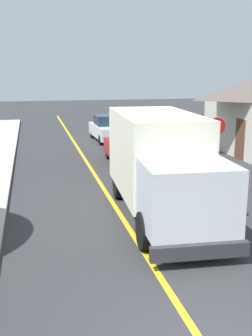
% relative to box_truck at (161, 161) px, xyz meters
% --- Properties ---
extents(centre_line_yellow, '(0.16, 56.00, 0.01)m').
position_rel_box_truck_xyz_m(centre_line_yellow, '(-1.25, 3.16, -1.76)').
color(centre_line_yellow, gold).
rests_on(centre_line_yellow, ground).
extents(box_truck, '(2.80, 7.30, 3.20)m').
position_rel_box_truck_xyz_m(box_truck, '(0.00, 0.00, 0.00)').
color(box_truck, '#F2EDCC').
rests_on(box_truck, ground).
extents(parked_car_near, '(1.83, 4.41, 1.67)m').
position_rel_box_truck_xyz_m(parked_car_near, '(0.77, 7.60, -0.97)').
color(parked_car_near, maroon).
rests_on(parked_car_near, ground).
extents(parked_car_mid, '(1.99, 4.48, 1.67)m').
position_rel_box_truck_xyz_m(parked_car_mid, '(1.02, 14.70, -0.97)').
color(parked_car_mid, silver).
rests_on(parked_car_mid, ground).
extents(stop_sign, '(0.80, 0.10, 2.65)m').
position_rel_box_truck_xyz_m(stop_sign, '(3.72, 3.98, 0.09)').
color(stop_sign, gray).
rests_on(stop_sign, ground).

